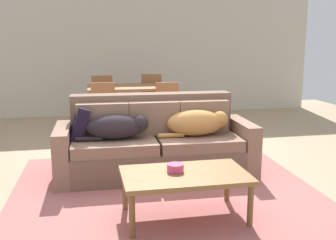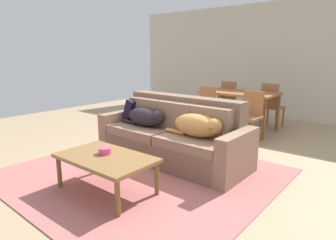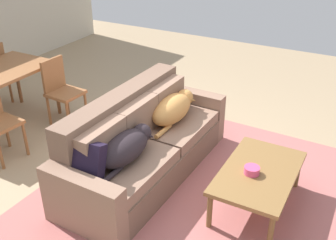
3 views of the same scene
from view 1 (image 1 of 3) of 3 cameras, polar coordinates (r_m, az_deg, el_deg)
ground_plane at (r=4.71m, az=-0.82°, el=-7.69°), size 10.00×10.00×0.00m
back_partition at (r=8.42m, az=-6.05°, el=10.01°), size 8.00×0.12×2.70m
area_rug at (r=4.16m, az=-0.27°, el=-10.27°), size 3.16×2.94×0.01m
couch at (r=4.67m, az=-1.86°, el=-3.37°), size 2.24×0.89×0.91m
dog_on_left_cushion at (r=4.47m, az=-7.08°, el=-0.95°), size 0.80×0.33×0.27m
dog_on_right_cushion at (r=4.61m, az=4.25°, el=-0.36°), size 0.82×0.34×0.30m
throw_pillow_by_left_arm at (r=4.61m, az=-12.42°, el=-0.39°), size 0.26×0.39×0.39m
coffee_table at (r=3.49m, az=2.38°, el=-8.18°), size 1.08×0.65×0.41m
bowl_on_coffee_table at (r=3.50m, az=1.04°, el=-6.77°), size 0.14×0.14×0.07m
dining_table at (r=6.71m, az=-5.22°, el=4.18°), size 1.42×0.85×0.78m
dining_chair_near_left at (r=6.17m, az=-9.14°, el=1.51°), size 0.43×0.43×0.89m
dining_chair_near_right at (r=6.21m, az=0.04°, el=1.67°), size 0.42×0.42×0.88m
dining_chair_far_left at (r=7.22m, az=-9.21°, el=2.97°), size 0.43×0.43×0.92m
dining_chair_far_right at (r=7.38m, az=-2.38°, el=3.29°), size 0.44×0.44×0.93m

